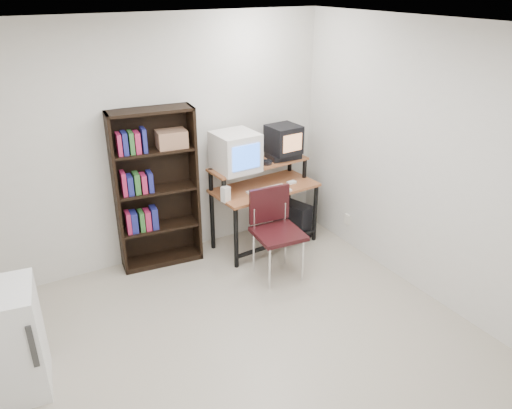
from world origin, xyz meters
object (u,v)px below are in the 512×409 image
bookshelf (155,187)px  crt_monitor (236,152)px  computer_desk (264,190)px  pc_tower (293,219)px  school_chair (275,224)px  mini_fridge (5,343)px  crt_tv (284,139)px

bookshelf → crt_monitor: bearing=-4.3°
bookshelf → computer_desk: bearing=-4.7°
pc_tower → school_chair: (-0.65, -0.62, 0.37)m
crt_monitor → computer_desk: bearing=-14.6°
computer_desk → mini_fridge: (-2.84, -1.03, -0.24)m
crt_tv → bookshelf: (-1.51, 0.14, -0.32)m
crt_monitor → school_chair: bearing=-85.3°
pc_tower → mini_fridge: (-3.26, -1.04, 0.23)m
computer_desk → crt_tv: (0.32, 0.10, 0.52)m
crt_monitor → bookshelf: size_ratio=0.27×
school_chair → mini_fridge: 2.65m
crt_tv → mini_fridge: crt_tv is taller
crt_tv → mini_fridge: bearing=-163.8°
school_chair → bookshelf: (-0.96, 0.85, 0.30)m
crt_monitor → bookshelf: 0.93m
computer_desk → pc_tower: bearing=-2.6°
pc_tower → school_chair: size_ratio=0.48×
computer_desk → crt_monitor: size_ratio=2.62×
crt_tv → school_chair: bearing=-131.4°
school_chair → computer_desk: bearing=74.4°
mini_fridge → computer_desk: bearing=28.1°
bookshelf → mini_fridge: size_ratio=1.95×
crt_monitor → pc_tower: (0.74, -0.06, -0.97)m
mini_fridge → school_chair: bearing=17.3°
bookshelf → crt_tv: bearing=1.4°
crt_monitor → mini_fridge: 2.85m
school_chair → mini_fridge: (-2.61, -0.42, -0.14)m
crt_monitor → bookshelf: bookshelf is taller
pc_tower → mini_fridge: mini_fridge is taller
pc_tower → mini_fridge: size_ratio=0.51×
crt_tv → mini_fridge: (-3.16, -1.13, -0.77)m
computer_desk → bookshelf: bearing=164.7°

